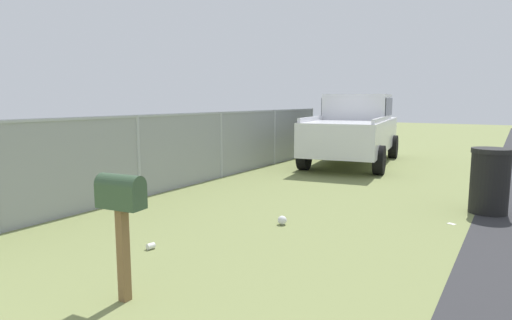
% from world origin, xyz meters
% --- Properties ---
extents(mailbox, '(0.25, 0.48, 1.22)m').
position_xyz_m(mailbox, '(3.80, 0.61, 0.97)').
color(mailbox, brown).
rests_on(mailbox, ground).
extents(pickup_truck, '(5.56, 2.87, 2.09)m').
position_xyz_m(pickup_truck, '(13.91, 1.82, 1.11)').
color(pickup_truck, silver).
rests_on(pickup_truck, ground).
extents(trash_bin, '(0.64, 0.64, 1.11)m').
position_xyz_m(trash_bin, '(9.27, -2.12, 0.56)').
color(trash_bin, black).
rests_on(trash_bin, ground).
extents(fence_section, '(13.56, 0.07, 1.63)m').
position_xyz_m(fence_section, '(8.31, 3.77, 0.88)').
color(fence_section, '#9EA3A8').
rests_on(fence_section, ground).
extents(litter_wrapper_midfield_a, '(0.13, 0.14, 0.01)m').
position_xyz_m(litter_wrapper_midfield_a, '(8.23, -1.69, 0.00)').
color(litter_wrapper_midfield_a, silver).
rests_on(litter_wrapper_midfield_a, ground).
extents(litter_bag_by_mailbox, '(0.14, 0.14, 0.14)m').
position_xyz_m(litter_bag_by_mailbox, '(6.82, 0.53, 0.07)').
color(litter_bag_by_mailbox, silver).
rests_on(litter_bag_by_mailbox, ground).
extents(litter_cup_midfield_b, '(0.11, 0.10, 0.08)m').
position_xyz_m(litter_cup_midfield_b, '(4.96, 1.45, 0.04)').
color(litter_cup_midfield_b, white).
rests_on(litter_cup_midfield_b, ground).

